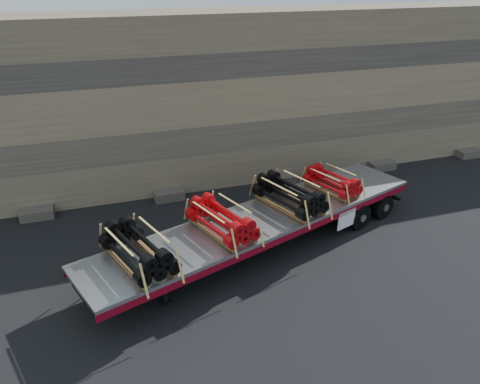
# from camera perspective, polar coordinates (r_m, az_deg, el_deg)

# --- Properties ---
(ground) EXTENTS (120.00, 120.00, 0.00)m
(ground) POSITION_cam_1_polar(r_m,az_deg,el_deg) (16.05, 5.16, -6.48)
(ground) COLOR black
(ground) RESTS_ON ground
(rock_wall) EXTENTS (44.00, 3.00, 7.00)m
(rock_wall) POSITION_cam_1_polar(r_m,az_deg,el_deg) (20.32, -1.74, 11.43)
(rock_wall) COLOR #7A6B54
(rock_wall) RESTS_ON ground
(trailer) EXTENTS (12.32, 6.21, 1.22)m
(trailer) POSITION_cam_1_polar(r_m,az_deg,el_deg) (15.49, 2.71, -5.03)
(trailer) COLOR #A0A2A7
(trailer) RESTS_ON ground
(bundle_front) EXTENTS (1.98, 2.74, 0.88)m
(bundle_front) POSITION_cam_1_polar(r_m,az_deg,el_deg) (12.97, -12.30, -6.94)
(bundle_front) COLOR black
(bundle_front) RESTS_ON trailer
(bundle_midfront) EXTENTS (1.87, 2.59, 0.83)m
(bundle_midfront) POSITION_cam_1_polar(r_m,az_deg,el_deg) (14.13, -2.23, -3.49)
(bundle_midfront) COLOR #BA090F
(bundle_midfront) RESTS_ON trailer
(bundle_midrear) EXTENTS (1.97, 2.74, 0.88)m
(bundle_midrear) POSITION_cam_1_polar(r_m,az_deg,el_deg) (15.68, 6.05, -0.39)
(bundle_midrear) COLOR black
(bundle_midrear) RESTS_ON trailer
(bundle_rear) EXTENTS (1.59, 2.21, 0.71)m
(bundle_rear) POSITION_cam_1_polar(r_m,az_deg,el_deg) (17.10, 11.17, 1.23)
(bundle_rear) COLOR #BA090F
(bundle_rear) RESTS_ON trailer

